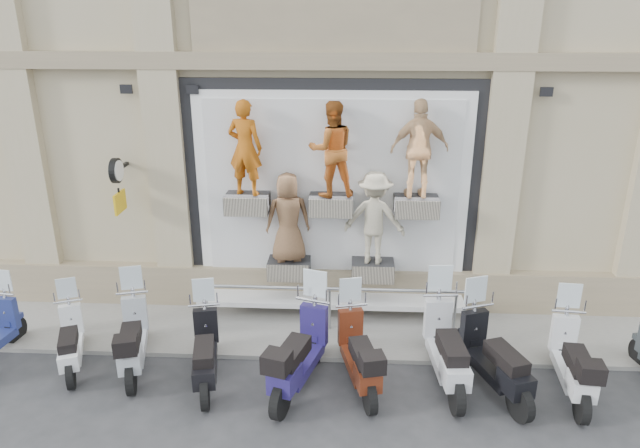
# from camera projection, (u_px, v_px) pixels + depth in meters

# --- Properties ---
(ground) EXTENTS (90.00, 90.00, 0.00)m
(ground) POSITION_uv_depth(u_px,v_px,m) (325.00, 399.00, 8.83)
(ground) COLOR #323234
(ground) RESTS_ON ground
(sidewalk) EXTENTS (16.00, 2.20, 0.08)m
(sidewalk) POSITION_uv_depth(u_px,v_px,m) (330.00, 327.00, 10.79)
(sidewalk) COLOR #98958F
(sidewalk) RESTS_ON ground
(shop_vitrine) EXTENTS (5.60, 0.84, 4.30)m
(shop_vitrine) POSITION_uv_depth(u_px,v_px,m) (337.00, 197.00, 10.56)
(shop_vitrine) COLOR black
(shop_vitrine) RESTS_ON ground
(guard_rail) EXTENTS (5.06, 0.10, 0.93)m
(guard_rail) POSITION_uv_depth(u_px,v_px,m) (329.00, 310.00, 10.55)
(guard_rail) COLOR #9EA0A5
(guard_rail) RESTS_ON ground
(clock_sign_bracket) EXTENTS (0.10, 0.80, 1.02)m
(clock_sign_bracket) POSITION_uv_depth(u_px,v_px,m) (117.00, 178.00, 10.37)
(clock_sign_bracket) COLOR black
(clock_sign_bracket) RESTS_ON ground
(scooter_b) EXTENTS (1.10, 1.78, 1.39)m
(scooter_b) POSITION_uv_depth(u_px,v_px,m) (69.00, 330.00, 9.42)
(scooter_b) COLOR silver
(scooter_b) RESTS_ON ground
(scooter_c) EXTENTS (1.06, 2.03, 1.58)m
(scooter_c) POSITION_uv_depth(u_px,v_px,m) (131.00, 326.00, 9.36)
(scooter_c) COLOR #A1A6AF
(scooter_c) RESTS_ON ground
(scooter_d) EXTENTS (0.92, 1.97, 1.54)m
(scooter_d) POSITION_uv_depth(u_px,v_px,m) (204.00, 340.00, 9.01)
(scooter_d) COLOR black
(scooter_d) RESTS_ON ground
(scooter_e) EXTENTS (1.21, 2.23, 1.74)m
(scooter_e) POSITION_uv_depth(u_px,v_px,m) (300.00, 339.00, 8.83)
(scooter_e) COLOR #201854
(scooter_e) RESTS_ON ground
(scooter_f) EXTENTS (1.00, 2.03, 1.58)m
(scooter_f) POSITION_uv_depth(u_px,v_px,m) (359.00, 341.00, 8.92)
(scooter_f) COLOR #57200F
(scooter_f) RESTS_ON ground
(scooter_g) EXTENTS (0.79, 2.19, 1.74)m
(scooter_g) POSITION_uv_depth(u_px,v_px,m) (447.00, 334.00, 8.97)
(scooter_g) COLOR #B6B8BE
(scooter_g) RESTS_ON ground
(scooter_h) EXTENTS (1.25, 2.13, 1.67)m
(scooter_h) POSITION_uv_depth(u_px,v_px,m) (495.00, 344.00, 8.77)
(scooter_h) COLOR black
(scooter_h) RESTS_ON ground
(scooter_i) EXTENTS (0.75, 1.99, 1.58)m
(scooter_i) POSITION_uv_depth(u_px,v_px,m) (574.00, 348.00, 8.73)
(scooter_i) COLOR silver
(scooter_i) RESTS_ON ground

